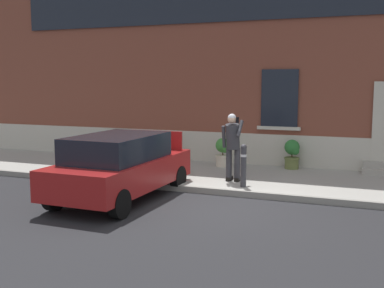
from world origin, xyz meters
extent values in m
plane|color=#232326|center=(0.00, 0.00, 0.00)|extent=(80.00, 80.00, 0.00)
cube|color=#99968E|center=(0.00, 2.80, 0.07)|extent=(24.00, 3.60, 0.15)
cube|color=gray|center=(0.00, 0.94, 0.07)|extent=(24.00, 0.12, 0.15)
cube|color=brown|center=(0.00, 5.30, 3.75)|extent=(24.00, 1.40, 7.50)
cube|color=#BCB7A8|center=(0.00, 4.58, 0.55)|extent=(24.00, 0.08, 1.10)
cube|color=black|center=(0.59, 4.57, 2.20)|extent=(1.10, 0.06, 1.70)
cube|color=#BCB7A8|center=(0.59, 4.54, 1.30)|extent=(1.30, 0.12, 0.10)
cube|color=maroon|center=(-2.07, -0.26, 0.62)|extent=(1.84, 4.04, 0.64)
cube|color=black|center=(-2.07, -0.41, 1.22)|extent=(1.59, 2.43, 0.56)
cube|color=black|center=(-2.02, 1.75, 0.40)|extent=(1.66, 0.14, 0.20)
cube|color=yellow|center=(-2.02, 1.75, 0.58)|extent=(0.52, 0.03, 0.12)
cube|color=#B21414|center=(-2.78, 1.76, 0.84)|extent=(0.16, 0.04, 0.18)
cube|color=#B21414|center=(-1.27, 1.73, 0.84)|extent=(0.16, 0.04, 0.18)
cube|color=maroon|center=(-2.03, 1.49, 1.12)|extent=(1.49, 0.09, 0.60)
cylinder|color=black|center=(-2.89, -1.65, 0.30)|extent=(0.21, 0.60, 0.60)
cylinder|color=black|center=(-1.30, -1.68, 0.30)|extent=(0.21, 0.60, 0.60)
cylinder|color=black|center=(-2.83, 1.15, 0.30)|extent=(0.21, 0.60, 0.60)
cylinder|color=black|center=(-1.24, 1.12, 0.30)|extent=(0.21, 0.60, 0.60)
cylinder|color=#333338|center=(0.37, 1.35, 0.62)|extent=(0.14, 0.14, 0.95)
sphere|color=#333338|center=(0.37, 1.35, 1.12)|extent=(0.15, 0.15, 0.15)
cylinder|color=silver|center=(0.37, 1.35, 0.92)|extent=(0.15, 0.15, 0.06)
cylinder|color=#2D2D33|center=(-0.16, 1.90, 0.60)|extent=(0.15, 0.15, 0.82)
cube|color=black|center=(-0.16, 1.96, 0.20)|extent=(0.12, 0.28, 0.10)
cylinder|color=#2D2D33|center=(0.06, 1.90, 0.60)|extent=(0.15, 0.15, 0.82)
cube|color=black|center=(0.06, 1.96, 0.20)|extent=(0.12, 0.28, 0.10)
cylinder|color=#2D2D33|center=(-0.05, 1.84, 1.31)|extent=(0.34, 0.45, 0.67)
sphere|color=tan|center=(-0.05, 1.76, 1.76)|extent=(0.22, 0.22, 0.22)
sphere|color=silver|center=(-0.05, 1.76, 1.79)|extent=(0.21, 0.21, 0.21)
cylinder|color=#2D2D33|center=(-0.27, 1.79, 1.30)|extent=(0.09, 0.19, 0.57)
cylinder|color=#2D2D33|center=(0.15, 1.79, 1.52)|extent=(0.09, 0.41, 0.42)
cube|color=black|center=(0.10, 1.74, 1.74)|extent=(0.07, 0.02, 0.15)
cylinder|color=#2D2D30|center=(-4.96, 4.22, 0.32)|extent=(0.40, 0.40, 0.34)
cylinder|color=#2D2D30|center=(-4.96, 4.22, 0.46)|extent=(0.44, 0.44, 0.05)
cylinder|color=#47331E|center=(-4.96, 4.22, 0.61)|extent=(0.04, 0.04, 0.24)
sphere|color=#1E5628|center=(-4.96, 4.22, 0.79)|extent=(0.44, 0.44, 0.44)
sphere|color=#1E5628|center=(-4.86, 4.17, 0.69)|extent=(0.24, 0.24, 0.24)
cylinder|color=#B25B38|center=(-2.95, 3.85, 0.32)|extent=(0.40, 0.40, 0.34)
cylinder|color=#B25B38|center=(-2.95, 3.85, 0.46)|extent=(0.44, 0.44, 0.05)
cylinder|color=#47331E|center=(-2.95, 3.85, 0.61)|extent=(0.04, 0.04, 0.24)
sphere|color=#286B2D|center=(-2.95, 3.85, 0.79)|extent=(0.44, 0.44, 0.44)
sphere|color=#286B2D|center=(-2.85, 3.80, 0.69)|extent=(0.24, 0.24, 0.24)
cylinder|color=beige|center=(-0.95, 3.87, 0.32)|extent=(0.40, 0.40, 0.34)
cylinder|color=beige|center=(-0.95, 3.87, 0.46)|extent=(0.44, 0.44, 0.05)
cylinder|color=#47331E|center=(-0.95, 3.87, 0.61)|extent=(0.04, 0.04, 0.24)
sphere|color=#387F33|center=(-0.95, 3.87, 0.79)|extent=(0.44, 0.44, 0.44)
sphere|color=#387F33|center=(-0.85, 3.82, 0.69)|extent=(0.24, 0.24, 0.24)
cylinder|color=#606B38|center=(1.06, 4.22, 0.32)|extent=(0.40, 0.40, 0.34)
cylinder|color=#606B38|center=(1.06, 4.22, 0.46)|extent=(0.44, 0.44, 0.05)
cylinder|color=#47331E|center=(1.06, 4.22, 0.61)|extent=(0.04, 0.04, 0.24)
sphere|color=#286B2D|center=(1.06, 4.22, 0.79)|extent=(0.44, 0.44, 0.44)
sphere|color=#286B2D|center=(1.16, 4.17, 0.69)|extent=(0.24, 0.24, 0.24)
camera|label=1|loc=(3.33, -9.64, 2.68)|focal=44.56mm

